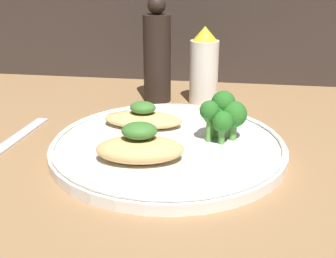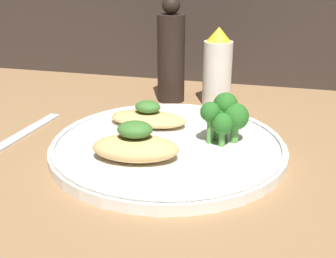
{
  "view_description": "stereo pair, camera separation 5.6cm",
  "coord_description": "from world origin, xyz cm",
  "px_view_note": "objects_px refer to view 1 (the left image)",
  "views": [
    {
      "loc": [
        7.94,
        -51.49,
        23.89
      ],
      "look_at": [
        0.0,
        0.0,
        3.4
      ],
      "focal_mm": 45.0,
      "sensor_mm": 36.0,
      "label": 1
    },
    {
      "loc": [
        13.41,
        -50.34,
        23.89
      ],
      "look_at": [
        0.0,
        0.0,
        3.4
      ],
      "focal_mm": 45.0,
      "sensor_mm": 36.0,
      "label": 2
    }
  ],
  "objects_px": {
    "plate": "(168,146)",
    "sauce_bottle": "(204,67)",
    "broccoli_bunch": "(222,113)",
    "pepper_grinder": "(157,55)"
  },
  "relations": [
    {
      "from": "plate",
      "to": "sauce_bottle",
      "type": "height_order",
      "value": "sauce_bottle"
    },
    {
      "from": "plate",
      "to": "sauce_bottle",
      "type": "distance_m",
      "value": 0.24
    },
    {
      "from": "broccoli_bunch",
      "to": "pepper_grinder",
      "type": "distance_m",
      "value": 0.24
    },
    {
      "from": "sauce_bottle",
      "to": "pepper_grinder",
      "type": "bearing_deg",
      "value": -180.0
    },
    {
      "from": "broccoli_bunch",
      "to": "sauce_bottle",
      "type": "distance_m",
      "value": 0.21
    },
    {
      "from": "plate",
      "to": "sauce_bottle",
      "type": "relative_size",
      "value": 2.28
    },
    {
      "from": "sauce_bottle",
      "to": "pepper_grinder",
      "type": "height_order",
      "value": "pepper_grinder"
    },
    {
      "from": "sauce_bottle",
      "to": "plate",
      "type": "bearing_deg",
      "value": -97.54
    },
    {
      "from": "broccoli_bunch",
      "to": "pepper_grinder",
      "type": "height_order",
      "value": "pepper_grinder"
    },
    {
      "from": "sauce_bottle",
      "to": "pepper_grinder",
      "type": "distance_m",
      "value": 0.09
    }
  ]
}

